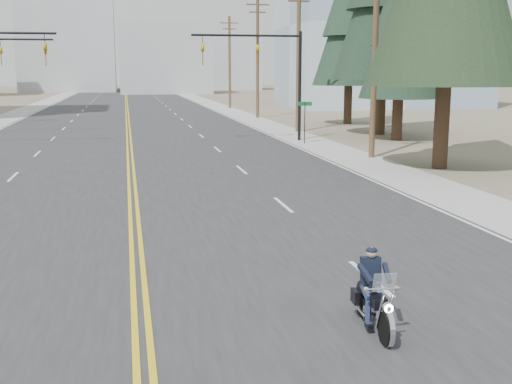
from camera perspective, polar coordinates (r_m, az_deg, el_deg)
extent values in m
cube|color=#303033|center=(78.85, -11.41, 7.22)|extent=(20.00, 200.00, 0.01)
cube|color=#A5A5A0|center=(79.66, -19.76, 6.84)|extent=(3.00, 200.00, 0.01)
cube|color=#A5A5A0|center=(79.70, -3.05, 7.45)|extent=(3.00, 200.00, 0.01)
imported|color=#BF8C0C|center=(41.00, -18.25, 12.34)|extent=(0.21, 0.26, 1.30)
cylinder|color=black|center=(42.23, 3.91, 9.32)|extent=(0.20, 0.20, 7.00)
cylinder|color=black|center=(41.49, -0.83, 13.74)|extent=(7.00, 0.14, 0.14)
imported|color=#BF8C0C|center=(41.59, 0.14, 12.84)|extent=(0.21, 0.26, 1.30)
imported|color=#BF8C0C|center=(41.03, -4.78, 12.83)|extent=(0.21, 0.26, 1.30)
cylinder|color=black|center=(49.40, -21.11, 12.56)|extent=(6.00, 0.14, 0.14)
imported|color=#BF8C0C|center=(49.47, -21.76, 11.75)|extent=(0.21, 0.26, 1.30)
imported|color=#BF8C0C|center=(49.05, -18.23, 11.99)|extent=(0.21, 0.26, 1.30)
cylinder|color=black|center=(40.36, 4.35, 6.12)|extent=(0.06, 0.06, 2.60)
cube|color=#0C5926|center=(40.28, 4.37, 7.82)|extent=(0.90, 0.03, 0.25)
cylinder|color=brown|center=(34.17, 10.54, 12.62)|extent=(0.30, 0.30, 11.50)
cylinder|color=brown|center=(48.41, 3.78, 11.86)|extent=(0.30, 0.30, 11.00)
cube|color=brown|center=(48.65, 3.84, 16.58)|extent=(1.60, 0.12, 0.12)
cylinder|color=brown|center=(63.01, 0.14, 11.84)|extent=(0.30, 0.30, 11.50)
cube|color=brown|center=(63.30, 0.14, 16.32)|extent=(2.20, 0.12, 0.12)
cube|color=brown|center=(63.24, 0.14, 15.69)|extent=(1.60, 0.12, 0.12)
cylinder|color=brown|center=(79.73, -2.36, 11.41)|extent=(0.30, 0.30, 11.00)
cube|color=brown|center=(79.93, -2.39, 14.78)|extent=(2.20, 0.12, 0.12)
cube|color=brown|center=(79.88, -2.38, 14.28)|extent=(1.60, 0.12, 0.12)
cube|color=#9EB5CC|center=(85.20, 11.10, 14.21)|extent=(24.00, 16.00, 20.00)
cube|color=#ADB2B7|center=(133.99, -8.12, 11.67)|extent=(18.00, 14.00, 14.00)
cube|color=#B7BCC6|center=(125.40, 7.42, 12.67)|extent=(16.00, 12.00, 18.00)
cube|color=#ADB2B7|center=(149.43, -16.44, 13.54)|extent=(20.00, 15.00, 26.00)
cube|color=#B7BCC6|center=(160.70, -2.48, 11.23)|extent=(14.00, 14.00, 12.00)
cylinder|color=#382619|center=(31.20, 16.16, 5.54)|extent=(0.75, 0.75, 3.85)
cylinder|color=#382619|center=(43.40, 12.44, 6.33)|extent=(0.60, 0.60, 2.76)
cone|color=black|center=(43.35, 12.74, 13.61)|extent=(5.17, 5.17, 8.27)
cylinder|color=#382619|center=(47.15, 11.02, 7.42)|extent=(0.69, 0.69, 3.92)
cylinder|color=#382619|center=(56.09, 8.17, 7.69)|extent=(0.77, 0.77, 3.32)
cone|color=black|center=(56.14, 8.35, 14.47)|extent=(6.20, 6.20, 9.96)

